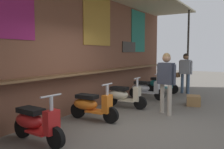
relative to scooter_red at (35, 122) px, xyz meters
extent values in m
plane|color=#605B54|center=(1.74, -1.08, -0.39)|extent=(37.59, 37.59, 0.00)
cube|color=brown|center=(1.74, 0.94, 1.46)|extent=(13.42, 0.25, 3.70)
cube|color=brown|center=(1.74, 0.64, 0.75)|extent=(12.08, 0.36, 0.05)
cube|color=#841E56|center=(0.10, 0.80, 2.38)|extent=(1.30, 0.02, 1.54)
cube|color=olive|center=(3.27, 0.80, 2.33)|extent=(1.45, 0.02, 1.54)
cube|color=#236B5B|center=(6.26, 0.80, 2.21)|extent=(1.27, 0.02, 1.69)
cube|color=#2D2823|center=(5.41, 0.80, 1.55)|extent=(1.07, 0.03, 0.41)
cylinder|color=#332D28|center=(7.38, -0.99, 1.38)|extent=(0.08, 0.08, 3.53)
ellipsoid|color=red|center=(0.01, 0.17, 0.01)|extent=(0.43, 0.72, 0.30)
cube|color=black|center=(0.01, 0.12, 0.21)|extent=(0.34, 0.57, 0.10)
cube|color=red|center=(-0.01, -0.18, -0.14)|extent=(0.41, 0.52, 0.04)
cube|color=red|center=(-0.03, -0.48, 0.08)|extent=(0.29, 0.18, 0.44)
cylinder|color=#B7B7BC|center=(-0.03, -0.48, 0.21)|extent=(0.07, 0.07, 0.70)
cylinder|color=#B7B7BC|center=(-0.03, -0.48, 0.56)|extent=(0.46, 0.07, 0.04)
cylinder|color=black|center=(-0.04, -0.58, -0.19)|extent=(0.13, 0.41, 0.40)
cylinder|color=black|center=(0.03, 0.42, -0.19)|extent=(0.13, 0.41, 0.40)
ellipsoid|color=orange|center=(1.79, 0.17, 0.01)|extent=(0.41, 0.72, 0.30)
cube|color=black|center=(1.79, 0.12, 0.21)|extent=(0.32, 0.56, 0.10)
cube|color=orange|center=(1.80, -0.18, -0.14)|extent=(0.40, 0.52, 0.04)
cube|color=orange|center=(1.82, -0.48, 0.08)|extent=(0.29, 0.17, 0.44)
cylinder|color=#B7B7BC|center=(1.82, -0.48, 0.21)|extent=(0.07, 0.07, 0.70)
cylinder|color=#B7B7BC|center=(1.82, -0.48, 0.56)|extent=(0.46, 0.06, 0.04)
cylinder|color=black|center=(1.82, -0.58, -0.19)|extent=(0.12, 0.40, 0.40)
cylinder|color=black|center=(1.78, 0.42, -0.19)|extent=(0.12, 0.40, 0.40)
ellipsoid|color=beige|center=(3.46, 0.17, 0.01)|extent=(0.43, 0.72, 0.30)
cube|color=black|center=(3.46, 0.12, 0.21)|extent=(0.34, 0.57, 0.10)
cube|color=beige|center=(3.49, -0.18, -0.14)|extent=(0.41, 0.52, 0.04)
cube|color=beige|center=(3.51, -0.48, 0.08)|extent=(0.29, 0.18, 0.44)
cylinder|color=#B7B7BC|center=(3.51, -0.48, 0.21)|extent=(0.07, 0.07, 0.70)
cylinder|color=#B7B7BC|center=(3.51, -0.48, 0.56)|extent=(0.46, 0.07, 0.04)
cylinder|color=black|center=(3.51, -0.58, -0.19)|extent=(0.13, 0.41, 0.40)
cylinder|color=black|center=(3.44, 0.42, -0.19)|extent=(0.13, 0.41, 0.40)
ellipsoid|color=#B2B5BA|center=(5.16, 0.17, 0.01)|extent=(0.40, 0.71, 0.30)
cube|color=black|center=(5.16, 0.12, 0.21)|extent=(0.31, 0.56, 0.10)
cube|color=#B2B5BA|center=(5.17, -0.18, -0.14)|extent=(0.39, 0.51, 0.04)
cube|color=#B2B5BA|center=(5.18, -0.48, 0.08)|extent=(0.28, 0.17, 0.44)
cylinder|color=#B7B7BC|center=(5.18, -0.48, 0.21)|extent=(0.07, 0.07, 0.70)
cylinder|color=#B7B7BC|center=(5.18, -0.48, 0.56)|extent=(0.46, 0.05, 0.04)
cylinder|color=black|center=(5.18, -0.58, -0.19)|extent=(0.11, 0.40, 0.40)
cylinder|color=black|center=(5.16, 0.42, -0.19)|extent=(0.11, 0.40, 0.40)
ellipsoid|color=#197075|center=(6.80, 0.17, 0.01)|extent=(0.40, 0.71, 0.30)
cube|color=black|center=(6.80, 0.12, 0.21)|extent=(0.31, 0.56, 0.10)
cube|color=#197075|center=(6.81, -0.18, -0.14)|extent=(0.39, 0.51, 0.04)
cube|color=#197075|center=(6.82, -0.48, 0.08)|extent=(0.28, 0.17, 0.44)
cylinder|color=#B7B7BC|center=(6.82, -0.48, 0.21)|extent=(0.07, 0.07, 0.70)
cylinder|color=#B7B7BC|center=(6.82, -0.48, 0.56)|extent=(0.46, 0.05, 0.04)
cylinder|color=black|center=(6.82, -0.58, -0.19)|extent=(0.11, 0.40, 0.40)
cylinder|color=black|center=(6.79, 0.42, -0.19)|extent=(0.11, 0.40, 0.40)
cylinder|color=slate|center=(7.00, -1.13, 0.03)|extent=(0.12, 0.12, 0.84)
cylinder|color=slate|center=(7.16, -0.84, 0.03)|extent=(0.12, 0.12, 0.84)
cube|color=#999EA8|center=(7.08, -0.99, 0.74)|extent=(0.26, 0.44, 0.59)
sphere|color=brown|center=(7.08, -0.99, 1.16)|extent=(0.23, 0.23, 0.23)
sphere|color=black|center=(7.08, -0.99, 1.20)|extent=(0.21, 0.21, 0.21)
cylinder|color=#999EA8|center=(7.04, -1.23, 0.72)|extent=(0.08, 0.08, 0.56)
cylinder|color=#999EA8|center=(7.12, -0.74, 0.72)|extent=(0.08, 0.08, 0.56)
cube|color=brown|center=(7.11, -0.67, 0.39)|extent=(0.27, 0.14, 0.20)
cylinder|color=#ADA393|center=(3.28, -1.57, 0.03)|extent=(0.12, 0.12, 0.84)
cylinder|color=#ADA393|center=(3.48, -1.28, 0.03)|extent=(0.12, 0.12, 0.84)
cube|color=#383D4C|center=(3.38, -1.43, 0.75)|extent=(0.28, 0.45, 0.60)
sphere|color=#A37556|center=(3.38, -1.43, 1.18)|extent=(0.23, 0.23, 0.23)
sphere|color=olive|center=(3.38, -1.43, 1.22)|extent=(0.21, 0.21, 0.21)
cylinder|color=#383D4C|center=(3.33, -1.67, 0.73)|extent=(0.08, 0.08, 0.56)
cylinder|color=#383D4C|center=(3.43, -1.18, 0.73)|extent=(0.08, 0.08, 0.56)
cube|color=olive|center=(4.96, -1.82, -0.23)|extent=(0.62, 0.55, 0.32)
camera|label=1|loc=(-3.08, -3.63, 1.32)|focal=38.76mm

